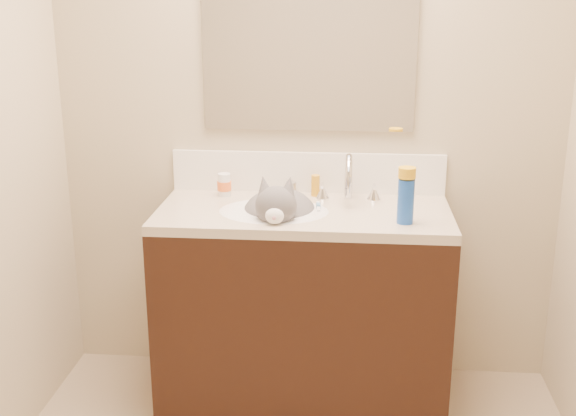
% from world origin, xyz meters
% --- Properties ---
extents(room_shell, '(2.24, 2.54, 2.52)m').
position_xyz_m(room_shell, '(0.00, 0.00, 1.49)').
color(room_shell, tan).
rests_on(room_shell, ground).
extents(vanity_cabinet, '(1.20, 0.55, 0.82)m').
position_xyz_m(vanity_cabinet, '(0.00, 0.97, 0.41)').
color(vanity_cabinet, black).
rests_on(vanity_cabinet, ground).
extents(counter_slab, '(1.20, 0.55, 0.04)m').
position_xyz_m(counter_slab, '(0.00, 0.97, 0.84)').
color(counter_slab, '#C2B399').
rests_on(counter_slab, vanity_cabinet).
extents(basin, '(0.45, 0.36, 0.14)m').
position_xyz_m(basin, '(-0.12, 0.94, 0.79)').
color(basin, white).
rests_on(basin, vanity_cabinet).
extents(faucet, '(0.28, 0.20, 0.21)m').
position_xyz_m(faucet, '(0.18, 1.11, 0.95)').
color(faucet, silver).
rests_on(faucet, counter_slab).
extents(cat, '(0.36, 0.44, 0.33)m').
position_xyz_m(cat, '(-0.10, 0.96, 0.84)').
color(cat, '#565356').
rests_on(cat, basin).
extents(backsplash, '(1.20, 0.02, 0.18)m').
position_xyz_m(backsplash, '(0.00, 1.24, 0.95)').
color(backsplash, white).
rests_on(backsplash, counter_slab).
extents(mirror, '(0.90, 0.02, 0.80)m').
position_xyz_m(mirror, '(0.00, 1.24, 1.54)').
color(mirror, white).
rests_on(mirror, room_shell).
extents(pill_bottle, '(0.06, 0.06, 0.10)m').
position_xyz_m(pill_bottle, '(-0.36, 1.15, 0.91)').
color(pill_bottle, white).
rests_on(pill_bottle, counter_slab).
extents(pill_label, '(0.06, 0.06, 0.04)m').
position_xyz_m(pill_label, '(-0.36, 1.15, 0.91)').
color(pill_label, orange).
rests_on(pill_label, pill_bottle).
extents(silver_jar, '(0.06, 0.06, 0.06)m').
position_xyz_m(silver_jar, '(-0.07, 1.19, 0.89)').
color(silver_jar, '#B7B7BC').
rests_on(silver_jar, counter_slab).
extents(amber_bottle, '(0.04, 0.04, 0.09)m').
position_xyz_m(amber_bottle, '(0.04, 1.18, 0.91)').
color(amber_bottle, gold).
rests_on(amber_bottle, counter_slab).
extents(toothbrush, '(0.02, 0.12, 0.01)m').
position_xyz_m(toothbrush, '(0.06, 1.01, 0.86)').
color(toothbrush, white).
rests_on(toothbrush, counter_slab).
extents(toothbrush_head, '(0.02, 0.03, 0.02)m').
position_xyz_m(toothbrush_head, '(0.06, 1.01, 0.87)').
color(toothbrush_head, '#5A91BF').
rests_on(toothbrush_head, counter_slab).
extents(spray_can, '(0.08, 0.08, 0.17)m').
position_xyz_m(spray_can, '(0.40, 0.83, 0.95)').
color(spray_can, '#194AB3').
rests_on(spray_can, counter_slab).
extents(spray_cap, '(0.09, 0.09, 0.04)m').
position_xyz_m(spray_cap, '(0.40, 0.83, 1.06)').
color(spray_cap, gold).
rests_on(spray_cap, spray_can).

